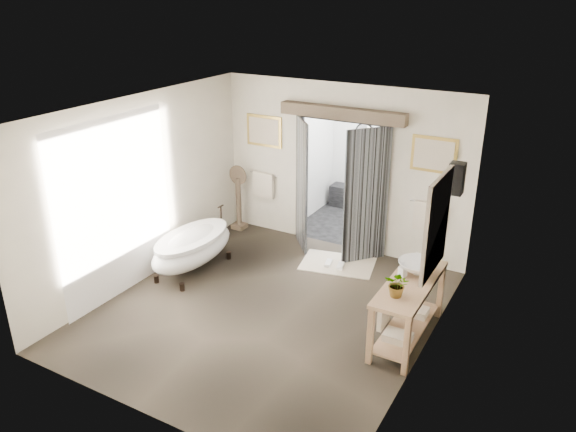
% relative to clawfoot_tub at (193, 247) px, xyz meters
% --- Properties ---
extents(ground_plane, '(5.00, 5.00, 0.00)m').
position_rel_clawfoot_tub_xyz_m(ground_plane, '(1.69, -0.43, -0.42)').
color(ground_plane, '#483E31').
extents(room_shell, '(4.52, 5.02, 2.91)m').
position_rel_clawfoot_tub_xyz_m(room_shell, '(1.65, -0.56, 1.44)').
color(room_shell, beige).
rests_on(room_shell, ground_plane).
extents(shower_room, '(2.22, 2.01, 2.51)m').
position_rel_clawfoot_tub_xyz_m(shower_room, '(1.69, 3.56, 0.48)').
color(shower_room, black).
rests_on(shower_room, ground_plane).
extents(back_wall_dressing, '(3.82, 0.72, 2.52)m').
position_rel_clawfoot_tub_xyz_m(back_wall_dressing, '(1.69, 1.88, 1.14)').
color(back_wall_dressing, black).
rests_on(back_wall_dressing, ground_plane).
extents(clawfoot_tub, '(0.79, 1.77, 0.86)m').
position_rel_clawfoot_tub_xyz_m(clawfoot_tub, '(0.00, 0.00, 0.00)').
color(clawfoot_tub, black).
rests_on(clawfoot_tub, ground_plane).
extents(vanity, '(0.57, 1.60, 0.85)m').
position_rel_clawfoot_tub_xyz_m(vanity, '(3.64, -0.16, 0.08)').
color(vanity, tan).
rests_on(vanity, ground_plane).
extents(pedestal_mirror, '(0.37, 0.24, 1.27)m').
position_rel_clawfoot_tub_xyz_m(pedestal_mirror, '(-0.31, 1.81, 0.12)').
color(pedestal_mirror, brown).
rests_on(pedestal_mirror, ground_plane).
extents(rug, '(1.34, 1.03, 0.01)m').
position_rel_clawfoot_tub_xyz_m(rug, '(1.98, 1.35, -0.41)').
color(rug, beige).
rests_on(rug, ground_plane).
extents(slippers, '(0.37, 0.26, 0.05)m').
position_rel_clawfoot_tub_xyz_m(slippers, '(1.97, 1.25, -0.38)').
color(slippers, silver).
rests_on(slippers, rug).
extents(basin, '(0.65, 0.65, 0.18)m').
position_rel_clawfoot_tub_xyz_m(basin, '(3.67, 0.11, 0.52)').
color(basin, white).
rests_on(basin, vanity).
extents(plant, '(0.31, 0.27, 0.33)m').
position_rel_clawfoot_tub_xyz_m(plant, '(3.63, -0.58, 0.59)').
color(plant, gray).
rests_on(plant, vanity).
extents(soap_bottle_a, '(0.12, 0.12, 0.20)m').
position_rel_clawfoot_tub_xyz_m(soap_bottle_a, '(3.52, -0.05, 0.53)').
color(soap_bottle_a, gray).
rests_on(soap_bottle_a, vanity).
extents(soap_bottle_b, '(0.15, 0.15, 0.15)m').
position_rel_clawfoot_tub_xyz_m(soap_bottle_b, '(3.56, 0.42, 0.50)').
color(soap_bottle_b, gray).
rests_on(soap_bottle_b, vanity).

